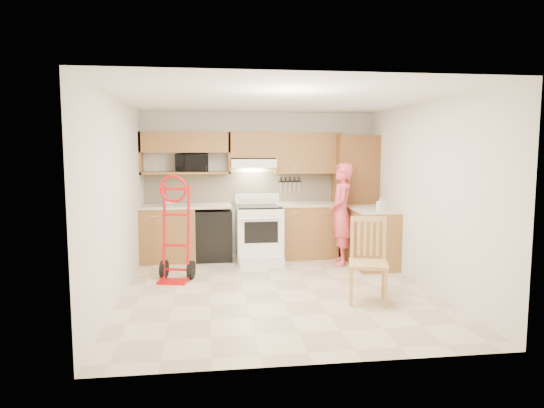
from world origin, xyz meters
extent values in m
cube|color=beige|center=(0.00, 0.00, -0.01)|extent=(4.00, 4.50, 0.02)
cube|color=white|center=(0.00, 0.00, 2.51)|extent=(4.00, 4.50, 0.02)
cube|color=silver|center=(0.00, 2.26, 1.25)|extent=(4.00, 0.02, 2.50)
cube|color=silver|center=(0.00, -2.26, 1.25)|extent=(4.00, 0.02, 2.50)
cube|color=silver|center=(-2.01, 0.00, 1.25)|extent=(0.02, 4.50, 2.50)
cube|color=silver|center=(2.01, 0.00, 1.25)|extent=(0.02, 4.50, 2.50)
cube|color=beige|center=(0.00, 2.23, 1.20)|extent=(3.92, 0.03, 0.55)
cube|color=olive|center=(-1.55, 1.95, 0.45)|extent=(0.90, 0.60, 0.90)
cube|color=black|center=(-0.80, 1.95, 0.42)|extent=(0.60, 0.60, 0.85)
cube|color=olive|center=(0.83, 1.95, 0.45)|extent=(1.14, 0.60, 0.90)
cube|color=beige|center=(-1.25, 1.95, 0.92)|extent=(1.50, 0.63, 0.04)
cube|color=beige|center=(0.83, 1.95, 0.92)|extent=(1.14, 0.63, 0.04)
cube|color=olive|center=(1.70, 1.15, 0.45)|extent=(0.60, 1.00, 0.90)
cube|color=beige|center=(1.70, 1.15, 0.92)|extent=(0.63, 1.00, 0.04)
cube|color=brown|center=(1.65, 1.95, 1.05)|extent=(0.70, 0.60, 2.10)
cube|color=olive|center=(-1.25, 2.08, 1.98)|extent=(1.50, 0.33, 0.34)
cube|color=olive|center=(-1.25, 2.08, 1.47)|extent=(1.50, 0.33, 0.04)
cube|color=olive|center=(-0.12, 2.08, 1.94)|extent=(0.76, 0.33, 0.44)
cube|color=olive|center=(0.83, 2.08, 1.80)|extent=(1.14, 0.33, 0.70)
cube|color=white|center=(-0.12, 2.02, 1.63)|extent=(0.76, 0.46, 0.14)
imported|color=black|center=(-1.15, 2.08, 1.64)|extent=(0.55, 0.37, 0.30)
imported|color=#E5475A|center=(1.25, 1.35, 0.83)|extent=(0.51, 0.67, 1.65)
imported|color=white|center=(1.70, 0.80, 1.04)|extent=(0.11, 0.11, 0.21)
imported|color=white|center=(-1.53, 1.95, 0.96)|extent=(0.20, 0.20, 0.05)
camera|label=1|loc=(-0.91, -6.20, 1.87)|focal=32.03mm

